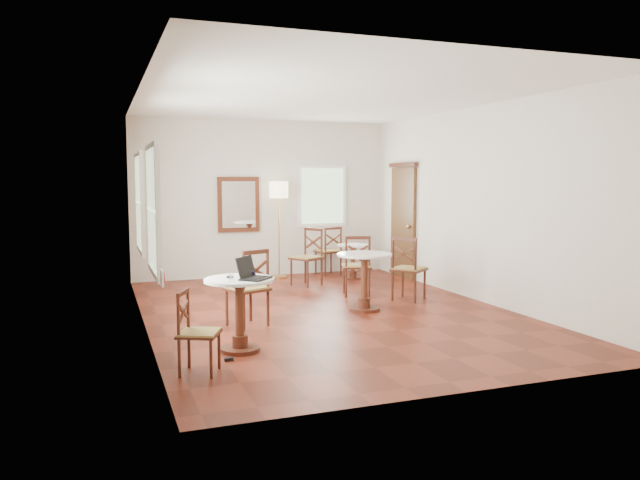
# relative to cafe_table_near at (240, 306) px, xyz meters

# --- Properties ---
(ground) EXTENTS (7.00, 7.00, 0.00)m
(ground) POSITION_rel_cafe_table_near_xyz_m (1.60, 1.53, -0.50)
(ground) COLOR #5D1C0F
(ground) RESTS_ON ground
(room_shell) EXTENTS (5.02, 7.02, 3.01)m
(room_shell) POSITION_rel_cafe_table_near_xyz_m (1.54, 1.80, 1.39)
(room_shell) COLOR beige
(room_shell) RESTS_ON ground
(cafe_table_near) EXTENTS (0.76, 0.76, 0.81)m
(cafe_table_near) POSITION_rel_cafe_table_near_xyz_m (0.00, 0.00, 0.00)
(cafe_table_near) COLOR #461E11
(cafe_table_near) RESTS_ON ground
(cafe_table_mid) EXTENTS (0.78, 0.78, 0.83)m
(cafe_table_mid) POSITION_rel_cafe_table_near_xyz_m (2.13, 1.43, 0.01)
(cafe_table_mid) COLOR #461E11
(cafe_table_mid) RESTS_ON ground
(cafe_table_back) EXTENTS (0.62, 0.62, 0.65)m
(cafe_table_back) POSITION_rel_cafe_table_near_xyz_m (3.09, 4.08, -0.10)
(cafe_table_back) COLOR #461E11
(cafe_table_back) RESTS_ON ground
(chair_near_a) EXTENTS (0.60, 0.60, 1.00)m
(chair_near_a) POSITION_rel_cafe_table_near_xyz_m (0.36, 1.08, -0.00)
(chair_near_a) COLOR #461E11
(chair_near_a) RESTS_ON ground
(chair_near_b) EXTENTS (0.50, 0.50, 0.81)m
(chair_near_b) POSITION_rel_cafe_table_near_xyz_m (-0.56, -0.61, -0.09)
(chair_near_b) COLOR #461E11
(chair_near_b) RESTS_ON ground
(chair_mid_a) EXTENTS (0.57, 0.57, 0.98)m
(chair_mid_a) POSITION_rel_cafe_table_near_xyz_m (2.48, 2.51, -0.01)
(chair_mid_a) COLOR #461E11
(chair_mid_a) RESTS_ON ground
(chair_mid_b) EXTENTS (0.65, 0.65, 1.00)m
(chair_mid_b) POSITION_rel_cafe_table_near_xyz_m (3.08, 1.88, -0.00)
(chair_mid_b) COLOR #461E11
(chair_mid_b) RESTS_ON ground
(chair_back_a) EXTENTS (0.52, 0.52, 0.95)m
(chair_back_a) POSITION_rel_cafe_table_near_xyz_m (2.84, 4.70, -0.02)
(chair_back_a) COLOR #461E11
(chair_back_a) RESTS_ON ground
(chair_back_b) EXTENTS (0.64, 0.64, 1.02)m
(chair_back_b) POSITION_rel_cafe_table_near_xyz_m (2.05, 3.70, 0.01)
(chair_back_b) COLOR #461E11
(chair_back_b) RESTS_ON ground
(floor_lamp) EXTENTS (0.36, 0.36, 1.84)m
(floor_lamp) POSITION_rel_cafe_table_near_xyz_m (1.81, 4.68, 1.06)
(floor_lamp) COLOR #BF8C3F
(floor_lamp) RESTS_ON ground
(laptop) EXTENTS (0.43, 0.43, 0.24)m
(laptop) POSITION_rel_cafe_table_near_xyz_m (0.12, -0.08, 0.37)
(laptop) COLOR black
(laptop) RESTS_ON cafe_table_near
(mouse) EXTENTS (0.09, 0.06, 0.03)m
(mouse) POSITION_rel_cafe_table_near_xyz_m (-0.09, 0.04, 0.32)
(mouse) COLOR black
(mouse) RESTS_ON cafe_table_near
(navy_mug) EXTENTS (0.10, 0.06, 0.08)m
(navy_mug) POSITION_rel_cafe_table_near_xyz_m (0.12, 0.03, 0.35)
(navy_mug) COLOR #111036
(navy_mug) RESTS_ON cafe_table_near
(water_glass) EXTENTS (0.06, 0.06, 0.09)m
(water_glass) POSITION_rel_cafe_table_near_xyz_m (-0.12, -0.19, 0.35)
(water_glass) COLOR white
(water_glass) RESTS_ON cafe_table_near
(power_adapter) EXTENTS (0.09, 0.05, 0.04)m
(power_adapter) POSITION_rel_cafe_table_near_xyz_m (-0.19, -0.32, -0.48)
(power_adapter) COLOR black
(power_adapter) RESTS_ON ground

